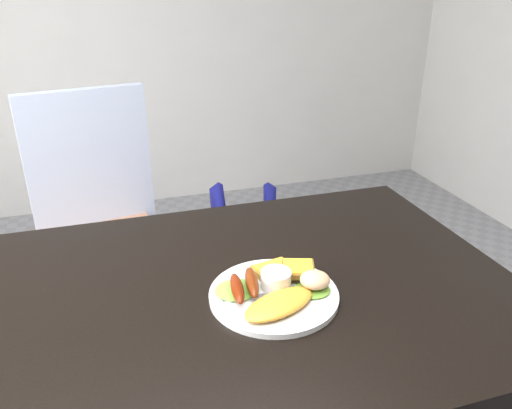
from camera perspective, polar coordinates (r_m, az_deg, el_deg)
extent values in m
cube|color=black|center=(1.05, -3.01, -10.52)|extent=(1.20, 0.80, 0.04)
cube|color=#A06C52|center=(1.86, -17.40, -5.03)|extent=(0.52, 0.52, 0.05)
imported|color=navy|center=(1.86, 1.94, 7.89)|extent=(0.62, 0.45, 1.60)
cylinder|color=white|center=(1.01, 2.04, -10.29)|extent=(0.26, 0.26, 0.01)
ellipsoid|color=#479322|center=(1.01, -2.22, -9.71)|extent=(0.09, 0.08, 0.01)
ellipsoid|color=#5E9939|center=(1.01, 6.43, -9.63)|extent=(0.09, 0.08, 0.01)
ellipsoid|color=gold|center=(0.96, 2.67, -11.27)|extent=(0.17, 0.13, 0.02)
ellipsoid|color=#641100|center=(0.98, -2.18, -9.55)|extent=(0.04, 0.10, 0.03)
ellipsoid|color=#5E310C|center=(1.00, -0.49, -8.86)|extent=(0.04, 0.11, 0.03)
cylinder|color=white|center=(1.01, 2.29, -8.56)|extent=(0.07, 0.07, 0.04)
cube|color=olive|center=(1.06, 2.23, -7.76)|extent=(0.09, 0.09, 0.01)
cube|color=olive|center=(1.05, 4.83, -7.36)|extent=(0.09, 0.09, 0.01)
ellipsoid|color=beige|center=(1.01, 6.74, -8.55)|extent=(0.08, 0.07, 0.03)
cube|color=#ADAFB7|center=(0.99, 0.26, -10.46)|extent=(0.14, 0.02, 0.00)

